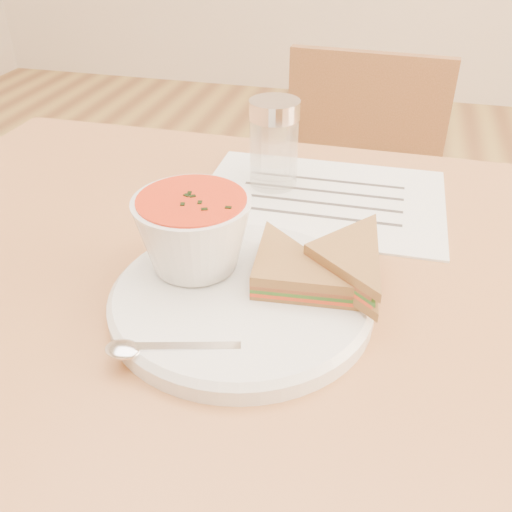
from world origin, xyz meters
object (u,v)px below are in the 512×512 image
(plate, at_px, (241,300))
(condiment_shaker, at_px, (274,145))
(soup_bowl, at_px, (194,236))
(dining_table, at_px, (252,467))
(chair_far, at_px, (343,251))

(plate, bearing_deg, condiment_shaker, 96.37)
(plate, xyz_separation_m, soup_bowl, (-0.06, 0.03, 0.05))
(soup_bowl, bearing_deg, dining_table, 51.01)
(chair_far, bearing_deg, condiment_shaker, 82.46)
(dining_table, relative_size, soup_bowl, 8.37)
(dining_table, xyz_separation_m, plate, (0.01, -0.08, 0.38))
(dining_table, distance_m, plate, 0.39)
(dining_table, relative_size, plate, 3.80)
(plate, relative_size, soup_bowl, 2.20)
(dining_table, relative_size, chair_far, 1.24)
(chair_far, bearing_deg, soup_bowl, 84.19)
(chair_far, distance_m, plate, 0.76)
(plate, height_order, soup_bowl, soup_bowl)
(dining_table, bearing_deg, plate, -81.68)
(soup_bowl, height_order, condiment_shaker, condiment_shaker)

